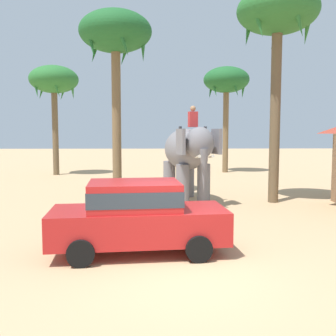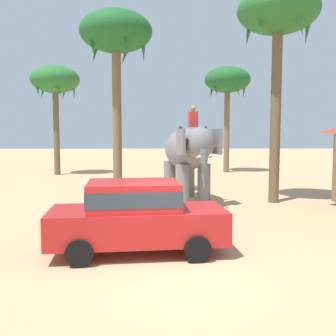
{
  "view_description": "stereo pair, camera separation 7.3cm",
  "coord_description": "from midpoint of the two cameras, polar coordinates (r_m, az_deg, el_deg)",
  "views": [
    {
      "loc": [
        -0.49,
        -7.45,
        2.85
      ],
      "look_at": [
        -0.15,
        6.03,
        1.6
      ],
      "focal_mm": 41.31,
      "sensor_mm": 36.0,
      "label": 1
    },
    {
      "loc": [
        -0.42,
        -7.45,
        2.85
      ],
      "look_at": [
        -0.15,
        6.03,
        1.6
      ],
      "focal_mm": 41.31,
      "sensor_mm": 36.0,
      "label": 2
    }
  ],
  "objects": [
    {
      "name": "palm_tree_behind_elephant",
      "position": [
        28.01,
        8.83,
        12.37
      ],
      "size": [
        3.2,
        3.2,
        7.42
      ],
      "color": "brown",
      "rests_on": "ground"
    },
    {
      "name": "palm_tree_near_hut",
      "position": [
        16.79,
        16.06,
        20.61
      ],
      "size": [
        3.2,
        3.2,
        8.5
      ],
      "color": "brown",
      "rests_on": "ground"
    },
    {
      "name": "car_sedan_foreground",
      "position": [
        9.18,
        -4.49,
        -6.8
      ],
      "size": [
        4.25,
        2.18,
        1.7
      ],
      "color": "red",
      "rests_on": "ground"
    },
    {
      "name": "ground_plane",
      "position": [
        7.99,
        2.28,
        -15.61
      ],
      "size": [
        120.0,
        120.0,
        0.0
      ],
      "primitive_type": "plane",
      "color": "tan"
    },
    {
      "name": "elephant_with_mahout",
      "position": [
        15.81,
        3.1,
        2.17
      ],
      "size": [
        2.41,
        4.02,
        3.88
      ],
      "color": "slate",
      "rests_on": "ground"
    },
    {
      "name": "palm_tree_far_back",
      "position": [
        27.12,
        -16.24,
        12.06
      ],
      "size": [
        3.2,
        3.2,
        7.22
      ],
      "color": "brown",
      "rests_on": "ground"
    },
    {
      "name": "palm_tree_left_of_road",
      "position": [
        18.06,
        -7.55,
        18.61
      ],
      "size": [
        3.2,
        3.2,
        8.16
      ],
      "color": "brown",
      "rests_on": "ground"
    }
  ]
}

